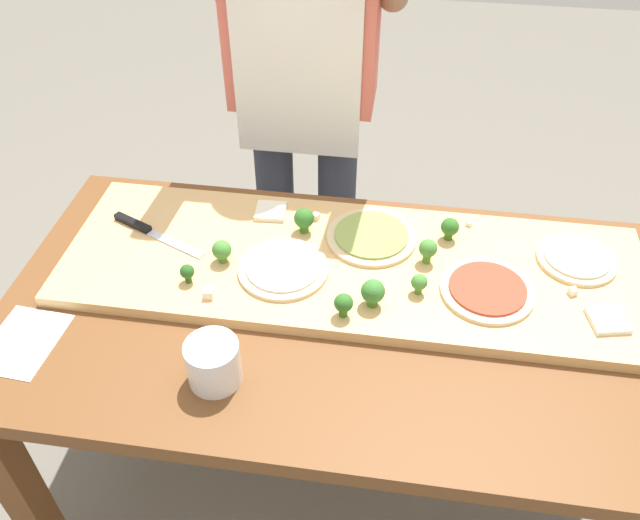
% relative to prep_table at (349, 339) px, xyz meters
% --- Properties ---
extents(ground_plane, '(8.00, 8.00, 0.00)m').
position_rel_prep_table_xyz_m(ground_plane, '(0.00, 0.00, -0.66)').
color(ground_plane, '#6B665B').
extents(prep_table, '(1.55, 0.80, 0.76)m').
position_rel_prep_table_xyz_m(prep_table, '(0.00, 0.00, 0.00)').
color(prep_table, brown).
rests_on(prep_table, ground).
extents(cutting_board, '(1.35, 0.44, 0.03)m').
position_rel_prep_table_xyz_m(cutting_board, '(-0.01, 0.12, 0.12)').
color(cutting_board, tan).
rests_on(cutting_board, prep_table).
extents(chefs_knife, '(0.26, 0.13, 0.02)m').
position_rel_prep_table_xyz_m(chefs_knife, '(-0.52, 0.16, 0.14)').
color(chefs_knife, '#B7BABF').
rests_on(chefs_knife, cutting_board).
extents(pizza_whole_cheese_artichoke, '(0.18, 0.18, 0.02)m').
position_rel_prep_table_xyz_m(pizza_whole_cheese_artichoke, '(0.50, 0.20, 0.14)').
color(pizza_whole_cheese_artichoke, beige).
rests_on(pizza_whole_cheese_artichoke, cutting_board).
extents(pizza_whole_pesto_green, '(0.22, 0.22, 0.02)m').
position_rel_prep_table_xyz_m(pizza_whole_pesto_green, '(0.03, 0.21, 0.14)').
color(pizza_whole_pesto_green, beige).
rests_on(pizza_whole_pesto_green, cutting_board).
extents(pizza_whole_white_garlic, '(0.21, 0.21, 0.02)m').
position_rel_prep_table_xyz_m(pizza_whole_white_garlic, '(-0.16, 0.07, 0.14)').
color(pizza_whole_white_garlic, beige).
rests_on(pizza_whole_white_garlic, cutting_board).
extents(pizza_whole_tomato_red, '(0.21, 0.21, 0.02)m').
position_rel_prep_table_xyz_m(pizza_whole_tomato_red, '(0.29, 0.06, 0.14)').
color(pizza_whole_tomato_red, beige).
rests_on(pizza_whole_tomato_red, cutting_board).
extents(pizza_slice_near_right, '(0.09, 0.09, 0.01)m').
position_rel_prep_table_xyz_m(pizza_slice_near_right, '(0.54, 0.01, 0.14)').
color(pizza_slice_near_right, silver).
rests_on(pizza_slice_near_right, cutting_board).
extents(pizza_slice_far_right, '(0.08, 0.08, 0.01)m').
position_rel_prep_table_xyz_m(pizza_slice_far_right, '(-0.23, 0.27, 0.14)').
color(pizza_slice_far_right, silver).
rests_on(pizza_slice_far_right, cutting_board).
extents(broccoli_floret_front_left, '(0.05, 0.05, 0.07)m').
position_rel_prep_table_xyz_m(broccoli_floret_front_left, '(-0.14, 0.21, 0.17)').
color(broccoli_floret_front_left, '#366618').
rests_on(broccoli_floret_front_left, cutting_board).
extents(broccoli_floret_center_left, '(0.05, 0.05, 0.07)m').
position_rel_prep_table_xyz_m(broccoli_floret_center_left, '(0.05, -0.01, 0.17)').
color(broccoli_floret_center_left, '#3F7220').
rests_on(broccoli_floret_center_left, cutting_board).
extents(broccoli_floret_front_mid, '(0.04, 0.04, 0.05)m').
position_rel_prep_table_xyz_m(broccoli_floret_front_mid, '(0.14, 0.04, 0.16)').
color(broccoli_floret_front_mid, '#487A23').
rests_on(broccoli_floret_front_mid, cutting_board).
extents(broccoli_floret_front_right, '(0.04, 0.04, 0.06)m').
position_rel_prep_table_xyz_m(broccoli_floret_front_right, '(0.16, 0.14, 0.17)').
color(broccoli_floret_front_right, '#487A23').
rests_on(broccoli_floret_front_right, cutting_board).
extents(broccoli_floret_back_left, '(0.04, 0.04, 0.06)m').
position_rel_prep_table_xyz_m(broccoli_floret_back_left, '(-0.01, -0.05, 0.17)').
color(broccoli_floret_back_left, '#366618').
rests_on(broccoli_floret_back_left, cutting_board).
extents(broccoli_floret_center_right, '(0.03, 0.03, 0.05)m').
position_rel_prep_table_xyz_m(broccoli_floret_center_right, '(-0.36, 0.00, 0.16)').
color(broccoli_floret_center_right, '#2C5915').
rests_on(broccoli_floret_center_right, cutting_board).
extents(broccoli_floret_back_mid, '(0.04, 0.04, 0.06)m').
position_rel_prep_table_xyz_m(broccoli_floret_back_mid, '(0.21, 0.24, 0.17)').
color(broccoli_floret_back_mid, '#366618').
rests_on(broccoli_floret_back_mid, cutting_board).
extents(broccoli_floret_back_right, '(0.05, 0.05, 0.06)m').
position_rel_prep_table_xyz_m(broccoli_floret_back_right, '(-0.31, 0.08, 0.17)').
color(broccoli_floret_back_right, '#487A23').
rests_on(broccoli_floret_back_right, cutting_board).
extents(cheese_crumble_a, '(0.02, 0.02, 0.02)m').
position_rel_prep_table_xyz_m(cheese_crumble_a, '(-0.31, -0.04, 0.14)').
color(cheese_crumble_a, silver).
rests_on(cheese_crumble_a, cutting_board).
extents(cheese_crumble_b, '(0.02, 0.02, 0.02)m').
position_rel_prep_table_xyz_m(cheese_crumble_b, '(0.48, 0.09, 0.14)').
color(cheese_crumble_b, silver).
rests_on(cheese_crumble_b, cutting_board).
extents(cheese_crumble_c, '(0.02, 0.02, 0.02)m').
position_rel_prep_table_xyz_m(cheese_crumble_c, '(-0.12, 0.27, 0.14)').
color(cheese_crumble_c, silver).
rests_on(cheese_crumble_c, cutting_board).
extents(cheese_crumble_d, '(0.02, 0.02, 0.01)m').
position_rel_prep_table_xyz_m(cheese_crumble_d, '(0.26, 0.29, 0.14)').
color(cheese_crumble_d, white).
rests_on(cheese_crumble_d, cutting_board).
extents(flour_cup, '(0.11, 0.11, 0.10)m').
position_rel_prep_table_xyz_m(flour_cup, '(-0.24, -0.23, 0.15)').
color(flour_cup, white).
rests_on(flour_cup, prep_table).
extents(recipe_note, '(0.15, 0.19, 0.00)m').
position_rel_prep_table_xyz_m(recipe_note, '(-0.67, -0.20, 0.11)').
color(recipe_note, white).
rests_on(recipe_note, prep_table).
extents(cook_center, '(0.54, 0.39, 1.67)m').
position_rel_prep_table_xyz_m(cook_center, '(-0.21, 0.66, 0.34)').
color(cook_center, '#333847').
rests_on(cook_center, ground).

